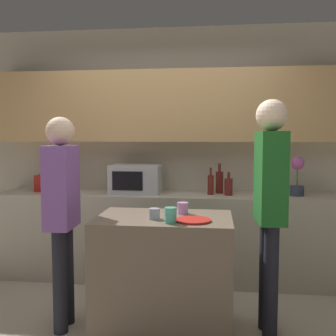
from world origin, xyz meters
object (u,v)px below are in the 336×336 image
person_left (270,195)px  bottle_0 (211,184)px  bottle_2 (229,186)px  cup_2 (183,208)px  plate_on_island (193,220)px  cup_0 (154,214)px  potted_plant (297,176)px  bottle_1 (219,182)px  toaster (49,183)px  cup_1 (171,215)px  person_center (62,204)px  microwave (136,179)px

person_left → bottle_0: bearing=18.9°
bottle_2 → cup_2: 1.05m
plate_on_island → cup_0: size_ratio=3.16×
potted_plant → bottle_1: (-0.78, 0.10, -0.08)m
plate_on_island → cup_0: cup_0 is taller
toaster → potted_plant: bearing=-0.0°
bottle_0 → cup_1: 1.37m
plate_on_island → cup_1: bearing=-152.1°
potted_plant → bottle_0: size_ratio=1.42×
plate_on_island → bottle_1: bearing=81.7°
bottle_0 → cup_1: size_ratio=2.50×
bottle_1 → bottle_0: bearing=-126.1°
cup_0 → person_left: 0.87m
toaster → plate_on_island: bearing=-38.0°
cup_2 → person_left: (0.66, -0.07, 0.13)m
bottle_2 → person_left: bearing=-75.4°
person_center → cup_1: bearing=75.5°
cup_0 → person_center: size_ratio=0.05×
potted_plant → cup_1: potted_plant is taller
cup_1 → person_left: (0.72, 0.28, 0.12)m
plate_on_island → cup_1: cup_1 is taller
cup_0 → bottle_0: bearing=71.9°
person_center → person_left: bearing=90.8°
cup_2 → person_left: bearing=-5.8°
bottle_0 → person_left: person_left is taller
plate_on_island → cup_2: (-0.09, 0.26, 0.04)m
toaster → cup_1: (1.49, -1.37, -0.04)m
microwave → cup_2: (0.58, -1.02, -0.11)m
bottle_2 → microwave: bearing=177.4°
cup_2 → bottle_2: bearing=68.4°
microwave → person_left: (1.24, -1.09, 0.01)m
microwave → potted_plant: (1.65, 0.00, 0.05)m
toaster → bottle_2: (1.94, -0.05, 0.00)m
person_center → microwave: bearing=161.2°
person_center → potted_plant: bearing=118.0°
potted_plant → cup_2: 1.49m
toaster → cup_1: size_ratio=2.33×
toaster → bottle_1: 1.85m
cup_0 → cup_2: (0.19, 0.22, 0.01)m
bottle_0 → cup_0: (-0.40, -1.22, -0.07)m
cup_2 → person_left: person_left is taller
potted_plant → person_left: 1.16m
bottle_0 → bottle_2: bottle_0 is taller
bottle_0 → bottle_1: bearing=53.9°
bottle_0 → bottle_2: size_ratio=1.17×
microwave → potted_plant: bearing=0.1°
toaster → person_center: (0.63, -1.18, -0.01)m
bottle_1 → cup_2: size_ratio=3.49×
plate_on_island → person_left: size_ratio=0.15×
plate_on_island → cup_2: bearing=109.8°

